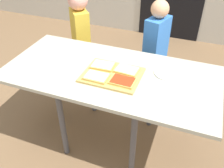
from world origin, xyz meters
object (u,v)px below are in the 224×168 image
pizza_slice_near_right (123,81)px  plate_white_right (167,73)px  cutting_board (112,75)px  pizza_slice_far_left (103,65)px  pizza_slice_near_left (96,77)px  pizza_slice_far_right (127,70)px  child_left (81,35)px  dining_table (110,79)px  child_right (155,50)px

pizza_slice_near_right → plate_white_right: (0.26, 0.23, -0.02)m
cutting_board → plate_white_right: 0.40m
pizza_slice_far_left → pizza_slice_near_right: (0.20, -0.13, 0.00)m
pizza_slice_near_right → plate_white_right: 0.35m
pizza_slice_far_left → pizza_slice_near_left: (0.01, -0.15, 0.00)m
pizza_slice_far_right → child_left: child_left is taller
dining_table → pizza_slice_near_right: (0.13, -0.11, 0.09)m
pizza_slice_far_right → child_left: bearing=138.6°
pizza_slice_near_right → child_right: size_ratio=0.16×
cutting_board → pizza_slice_far_left: pizza_slice_far_left is taller
dining_table → child_right: 0.67m
cutting_board → child_right: child_right is taller
pizza_slice_far_right → cutting_board: bearing=-139.8°
dining_table → child_left: bearing=131.8°
cutting_board → pizza_slice_far_left: (-0.10, 0.07, 0.02)m
pizza_slice_far_right → pizza_slice_near_left: bearing=-137.9°
dining_table → pizza_slice_near_left: (-0.05, -0.12, 0.09)m
cutting_board → child_right: size_ratio=0.38×
plate_white_right → child_right: bearing=110.8°
cutting_board → pizza_slice_near_left: pizza_slice_near_left is taller
cutting_board → plate_white_right: size_ratio=2.16×
pizza_slice_far_left → child_left: child_left is taller
pizza_slice_far_left → pizza_slice_far_right: bearing=1.3°
dining_table → pizza_slice_near_right: pizza_slice_near_right is taller
dining_table → pizza_slice_far_right: 0.15m
pizza_slice_near_left → plate_white_right: 0.51m
pizza_slice_near_left → child_right: child_right is taller
dining_table → cutting_board: size_ratio=3.84×
plate_white_right → cutting_board: bearing=-155.3°
pizza_slice_near_left → pizza_slice_near_right: same height
dining_table → pizza_slice_far_right: (0.12, 0.03, 0.09)m
plate_white_right → child_left: 1.09m
plate_white_right → dining_table: bearing=-162.4°
pizza_slice_near_left → plate_white_right: pizza_slice_near_left is taller
pizza_slice_far_left → pizza_slice_near_right: bearing=-33.8°
pizza_slice_far_right → child_right: 0.63m
dining_table → pizza_slice_far_left: 0.11m
pizza_slice_near_right → pizza_slice_far_left: bearing=146.2°
cutting_board → pizza_slice_far_left: bearing=145.7°
dining_table → cutting_board: cutting_board is taller
child_left → child_right: 0.76m
child_right → cutting_board: bearing=-103.8°
pizza_slice_near_left → child_right: bearing=71.7°
plate_white_right → pizza_slice_far_left: bearing=-167.9°
dining_table → child_left: (-0.56, 0.63, -0.01)m
dining_table → child_right: size_ratio=1.48×
cutting_board → pizza_slice_far_left: 0.12m
dining_table → child_right: child_right is taller
dining_table → pizza_slice_near_left: size_ratio=9.25×
plate_white_right → child_left: size_ratio=0.18×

